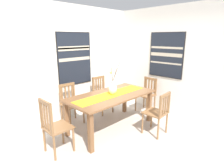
{
  "coord_description": "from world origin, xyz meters",
  "views": [
    {
      "loc": [
        -2.47,
        -2.02,
        1.95
      ],
      "look_at": [
        0.24,
        0.7,
        0.96
      ],
      "focal_mm": 29.24,
      "sensor_mm": 36.0,
      "label": 1
    }
  ],
  "objects_px": {
    "chair_3": "(147,94)",
    "chair_4": "(54,126)",
    "painting_on_back_wall": "(75,59)",
    "dining_table": "(111,99)",
    "chair_1": "(102,94)",
    "painting_on_side_wall": "(166,55)",
    "chair_0": "(158,112)",
    "chair_2": "(71,103)",
    "centerpiece_vase": "(113,88)"
  },
  "relations": [
    {
      "from": "dining_table",
      "to": "painting_on_side_wall",
      "type": "height_order",
      "value": "painting_on_side_wall"
    },
    {
      "from": "chair_4",
      "to": "dining_table",
      "type": "bearing_deg",
      "value": -1.2
    },
    {
      "from": "chair_2",
      "to": "chair_3",
      "type": "xyz_separation_m",
      "value": [
        1.84,
        -0.83,
        -0.01
      ]
    },
    {
      "from": "chair_0",
      "to": "painting_on_side_wall",
      "type": "xyz_separation_m",
      "value": [
        1.2,
        0.57,
        1.03
      ]
    },
    {
      "from": "chair_1",
      "to": "chair_3",
      "type": "distance_m",
      "value": 1.21
    },
    {
      "from": "chair_4",
      "to": "chair_1",
      "type": "bearing_deg",
      "value": 24.3
    },
    {
      "from": "chair_1",
      "to": "chair_0",
      "type": "bearing_deg",
      "value": -89.43
    },
    {
      "from": "centerpiece_vase",
      "to": "painting_on_back_wall",
      "type": "xyz_separation_m",
      "value": [
        -0.12,
        1.2,
        0.53
      ]
    },
    {
      "from": "centerpiece_vase",
      "to": "chair_1",
      "type": "distance_m",
      "value": 1.02
    },
    {
      "from": "chair_1",
      "to": "dining_table",
      "type": "bearing_deg",
      "value": -118.83
    },
    {
      "from": "centerpiece_vase",
      "to": "chair_4",
      "type": "distance_m",
      "value": 1.41
    },
    {
      "from": "chair_0",
      "to": "painting_on_back_wall",
      "type": "distance_m",
      "value": 2.33
    },
    {
      "from": "painting_on_side_wall",
      "to": "chair_3",
      "type": "bearing_deg",
      "value": 134.15
    },
    {
      "from": "chair_2",
      "to": "painting_on_back_wall",
      "type": "xyz_separation_m",
      "value": [
        0.39,
        0.33,
        0.95
      ]
    },
    {
      "from": "painting_on_back_wall",
      "to": "painting_on_side_wall",
      "type": "bearing_deg",
      "value": -40.16
    },
    {
      "from": "chair_2",
      "to": "centerpiece_vase",
      "type": "bearing_deg",
      "value": -59.63
    },
    {
      "from": "centerpiece_vase",
      "to": "chair_3",
      "type": "height_order",
      "value": "centerpiece_vase"
    },
    {
      "from": "chair_4",
      "to": "painting_on_back_wall",
      "type": "relative_size",
      "value": 0.77
    },
    {
      "from": "painting_on_side_wall",
      "to": "chair_1",
      "type": "bearing_deg",
      "value": 137.3
    },
    {
      "from": "chair_2",
      "to": "chair_4",
      "type": "height_order",
      "value": "chair_4"
    },
    {
      "from": "dining_table",
      "to": "painting_on_side_wall",
      "type": "relative_size",
      "value": 1.7
    },
    {
      "from": "chair_3",
      "to": "chair_4",
      "type": "relative_size",
      "value": 0.91
    },
    {
      "from": "chair_2",
      "to": "chair_1",
      "type": "bearing_deg",
      "value": -1.64
    },
    {
      "from": "chair_1",
      "to": "chair_2",
      "type": "height_order",
      "value": "chair_1"
    },
    {
      "from": "chair_2",
      "to": "chair_4",
      "type": "bearing_deg",
      "value": -135.59
    },
    {
      "from": "centerpiece_vase",
      "to": "chair_2",
      "type": "bearing_deg",
      "value": 120.37
    },
    {
      "from": "chair_0",
      "to": "chair_3",
      "type": "height_order",
      "value": "same"
    },
    {
      "from": "chair_0",
      "to": "chair_1",
      "type": "xyz_separation_m",
      "value": [
        -0.02,
        1.69,
        0.02
      ]
    },
    {
      "from": "chair_3",
      "to": "chair_4",
      "type": "xyz_separation_m",
      "value": [
        -2.68,
        0.0,
        0.03
      ]
    },
    {
      "from": "chair_1",
      "to": "chair_2",
      "type": "distance_m",
      "value": 0.93
    },
    {
      "from": "dining_table",
      "to": "chair_1",
      "type": "relative_size",
      "value": 2.03
    },
    {
      "from": "chair_0",
      "to": "chair_1",
      "type": "bearing_deg",
      "value": 90.57
    },
    {
      "from": "painting_on_back_wall",
      "to": "centerpiece_vase",
      "type": "bearing_deg",
      "value": -84.36
    },
    {
      "from": "centerpiece_vase",
      "to": "chair_3",
      "type": "relative_size",
      "value": 0.75
    },
    {
      "from": "dining_table",
      "to": "chair_0",
      "type": "xyz_separation_m",
      "value": [
        0.47,
        -0.86,
        -0.18
      ]
    },
    {
      "from": "chair_0",
      "to": "dining_table",
      "type": "bearing_deg",
      "value": 118.88
    },
    {
      "from": "chair_3",
      "to": "painting_on_back_wall",
      "type": "distance_m",
      "value": 2.09
    },
    {
      "from": "chair_4",
      "to": "chair_2",
      "type": "bearing_deg",
      "value": 44.41
    },
    {
      "from": "chair_0",
      "to": "centerpiece_vase",
      "type": "bearing_deg",
      "value": 117.39
    },
    {
      "from": "chair_0",
      "to": "chair_3",
      "type": "bearing_deg",
      "value": 44.63
    },
    {
      "from": "chair_2",
      "to": "painting_on_back_wall",
      "type": "height_order",
      "value": "painting_on_back_wall"
    },
    {
      "from": "centerpiece_vase",
      "to": "chair_1",
      "type": "height_order",
      "value": "centerpiece_vase"
    },
    {
      "from": "chair_1",
      "to": "chair_2",
      "type": "xyz_separation_m",
      "value": [
        -0.93,
        0.03,
        -0.01
      ]
    },
    {
      "from": "centerpiece_vase",
      "to": "chair_4",
      "type": "height_order",
      "value": "centerpiece_vase"
    },
    {
      "from": "dining_table",
      "to": "chair_1",
      "type": "distance_m",
      "value": 0.96
    },
    {
      "from": "chair_4",
      "to": "centerpiece_vase",
      "type": "bearing_deg",
      "value": -1.56
    },
    {
      "from": "painting_on_side_wall",
      "to": "dining_table",
      "type": "bearing_deg",
      "value": 170.09
    },
    {
      "from": "chair_4",
      "to": "painting_on_side_wall",
      "type": "distance_m",
      "value": 3.17
    },
    {
      "from": "chair_1",
      "to": "painting_on_side_wall",
      "type": "bearing_deg",
      "value": -42.7
    },
    {
      "from": "chair_2",
      "to": "painting_on_back_wall",
      "type": "bearing_deg",
      "value": 40.76
    }
  ]
}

